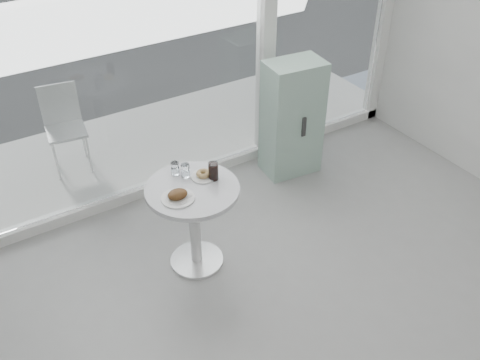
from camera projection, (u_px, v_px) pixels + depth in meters
storefront at (186, 9)px, 4.47m from camera, size 5.00×0.14×3.00m
main_table at (194, 210)px, 4.15m from camera, size 0.72×0.72×0.77m
patio_deck at (156, 140)px, 5.98m from camera, size 5.60×1.60×0.05m
mint_cabinet at (292, 119)px, 5.24m from camera, size 0.58×0.42×1.18m
patio_chair at (64, 122)px, 5.28m from camera, size 0.42×0.42×0.86m
plate_fritter at (178, 195)px, 3.90m from camera, size 0.25×0.25×0.07m
plate_donut at (203, 175)px, 4.12m from camera, size 0.20×0.20×0.05m
water_tumbler_a at (175, 169)px, 4.14m from camera, size 0.07×0.07×0.11m
water_tumbler_b at (186, 171)px, 4.11m from camera, size 0.07×0.07×0.11m
cola_glass at (213, 171)px, 4.07m from camera, size 0.08×0.08×0.15m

